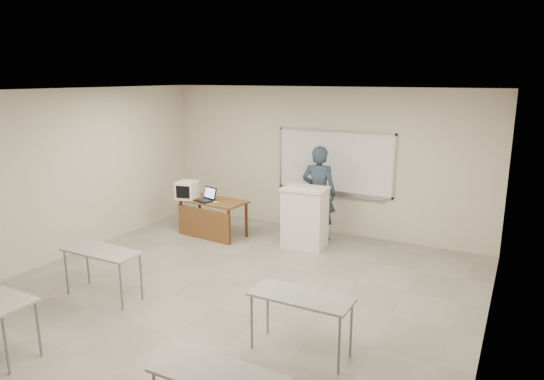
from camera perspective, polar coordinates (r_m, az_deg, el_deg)
The scene contains 10 objects.
floor at distance 7.17m, azimuth -6.94°, elevation -13.41°, with size 7.00×8.00×0.01m, color gray.
whiteboard at distance 9.96m, azimuth 7.37°, elevation 3.19°, with size 2.48×0.10×1.31m.
student_desks at distance 5.94m, azimuth -14.72°, elevation -12.44°, with size 4.40×2.20×0.73m.
instructor_desk at distance 9.89m, azimuth -7.28°, elevation -2.51°, with size 1.37×0.69×0.75m.
podium at distance 9.26m, azimuth 3.88°, elevation -3.21°, with size 0.82×0.60×1.16m.
crt_monitor at distance 10.10m, azimuth -9.95°, elevation 0.02°, with size 0.39×0.44×0.37m.
laptop at distance 9.86m, azimuth -7.84°, elevation -0.91°, with size 0.36×0.33×0.27m.
mouse at distance 9.64m, azimuth -6.65°, elevation -1.44°, with size 0.11×0.07×0.04m, color silver.
keyboard at distance 9.06m, azimuth 2.76°, elevation 0.30°, with size 0.42×0.14×0.02m, color #EEE6C5.
presenter at distance 9.61m, azimuth 5.53°, elevation -0.38°, with size 0.69×0.46×1.90m, color black.
Camera 1 is at (3.72, -5.23, 3.20)m, focal length 32.00 mm.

